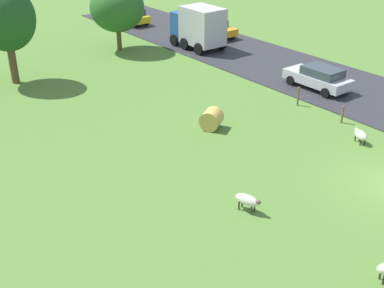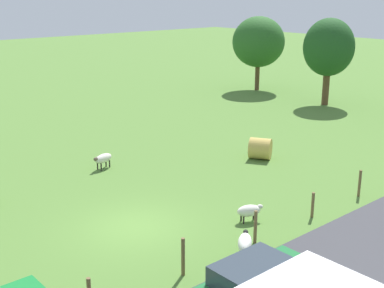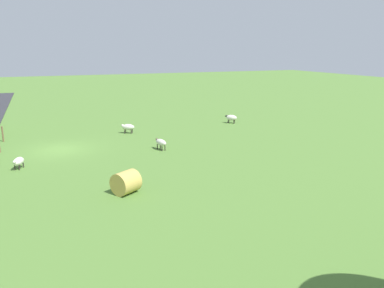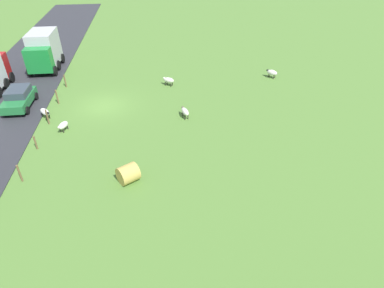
% 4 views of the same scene
% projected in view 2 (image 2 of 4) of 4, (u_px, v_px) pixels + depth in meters
% --- Properties ---
extents(ground_plane, '(160.00, 160.00, 0.00)m').
position_uv_depth(ground_plane, '(135.00, 227.00, 19.89)').
color(ground_plane, '#517A33').
extents(sheep_0, '(0.81, 1.10, 0.69)m').
position_uv_depth(sheep_0, '(249.00, 211.00, 20.21)').
color(sheep_0, silver).
rests_on(sheep_0, ground_plane).
extents(sheep_1, '(1.12, 1.19, 0.75)m').
position_uv_depth(sheep_1, '(245.00, 243.00, 17.55)').
color(sheep_1, white).
rests_on(sheep_1, ground_plane).
extents(sheep_2, '(0.72, 1.25, 0.77)m').
position_uv_depth(sheep_2, '(103.00, 159.00, 26.22)').
color(sheep_2, silver).
rests_on(sheep_2, ground_plane).
extents(hay_bale_0, '(1.55, 1.55, 1.13)m').
position_uv_depth(hay_bale_0, '(260.00, 149.00, 27.79)').
color(hay_bale_0, tan).
rests_on(hay_bale_0, ground_plane).
extents(tree_1, '(3.90, 3.90, 6.69)m').
position_uv_depth(tree_1, '(329.00, 48.00, 39.89)').
color(tree_1, brown).
rests_on(tree_1, ground_plane).
extents(tree_2, '(4.60, 4.60, 6.52)m').
position_uv_depth(tree_2, '(258.00, 42.00, 45.93)').
color(tree_2, brown).
rests_on(tree_2, ground_plane).
extents(fence_post_1, '(0.12, 0.12, 1.28)m').
position_uv_depth(fence_post_1, '(183.00, 257.00, 16.35)').
color(fence_post_1, brown).
rests_on(fence_post_1, ground_plane).
extents(fence_post_2, '(0.12, 0.12, 1.24)m').
position_uv_depth(fence_post_2, '(255.00, 227.00, 18.46)').
color(fence_post_2, brown).
rests_on(fence_post_2, ground_plane).
extents(fence_post_3, '(0.12, 0.12, 1.04)m').
position_uv_depth(fence_post_3, '(313.00, 205.00, 20.60)').
color(fence_post_3, brown).
rests_on(fence_post_3, ground_plane).
extents(fence_post_4, '(0.12, 0.12, 1.20)m').
position_uv_depth(fence_post_4, '(360.00, 183.00, 22.68)').
color(fence_post_4, brown).
rests_on(fence_post_4, ground_plane).
extents(car_2, '(2.04, 3.96, 1.54)m').
position_uv_depth(car_2, '(260.00, 286.00, 14.35)').
color(car_2, '#237238').
rests_on(car_2, road_strip).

